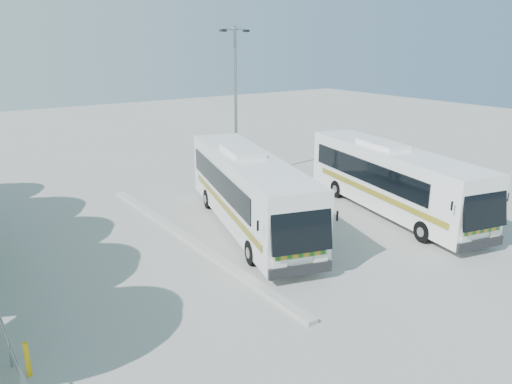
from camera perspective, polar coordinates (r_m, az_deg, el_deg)
ground at (r=20.86m, az=0.42°, el=-5.89°), size 100.00×100.00×0.00m
kerb_divider at (r=21.32m, az=-7.79°, el=-5.32°), size 0.40×16.00×0.15m
coach_main at (r=22.00m, az=-0.84°, el=0.26°), size 5.50×11.90×3.25m
coach_adjacent at (r=24.84m, az=15.31°, el=1.48°), size 4.62×11.58×3.15m
lamppost at (r=29.62m, az=-2.34°, el=10.76°), size 2.17×0.60×8.89m
bollard at (r=14.32m, az=-24.67°, el=-16.97°), size 0.16×0.16×0.95m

